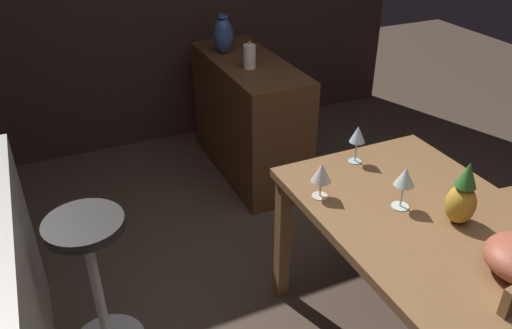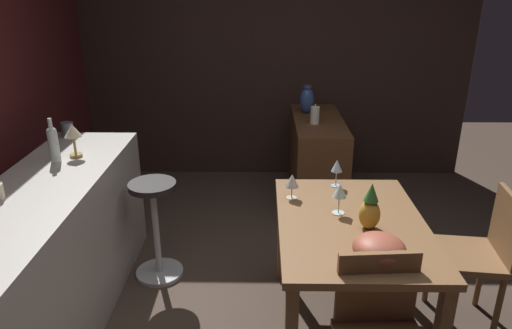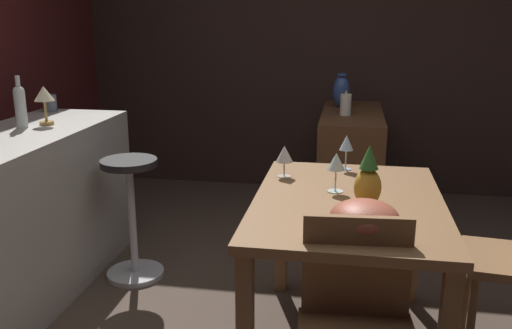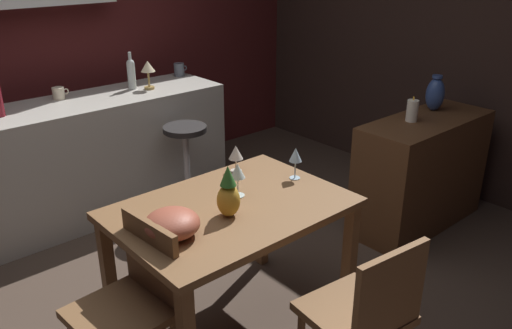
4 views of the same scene
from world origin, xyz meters
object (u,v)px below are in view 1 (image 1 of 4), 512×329
at_px(wine_glass_center, 405,178).
at_px(pillar_candle_tall, 250,56).
at_px(bar_stool, 96,284).
at_px(wine_glass_left, 358,135).
at_px(wine_glass_right, 322,173).
at_px(dining_table, 423,235).
at_px(vase_ceramic_blue, 223,35).
at_px(sideboard_cabinet, 249,118).
at_px(pineapple_centerpiece, 462,197).

distance_m(wine_glass_center, pillar_candle_tall, 1.53).
bearing_deg(bar_stool, wine_glass_left, -93.75).
height_order(wine_glass_left, wine_glass_center, wine_glass_left).
distance_m(wine_glass_left, pillar_candle_tall, 1.15).
height_order(wine_glass_left, wine_glass_right, wine_glass_left).
distance_m(dining_table, vase_ceramic_blue, 1.99).
xyz_separation_m(wine_glass_left, vase_ceramic_blue, (1.50, 0.06, 0.07)).
distance_m(wine_glass_left, wine_glass_right, 0.35).
distance_m(dining_table, sideboard_cabinet, 1.77).
bearing_deg(bar_stool, sideboard_cabinet, -45.81).
bearing_deg(dining_table, vase_ceramic_blue, 2.41).
relative_size(bar_stool, pillar_candle_tall, 4.11).
distance_m(sideboard_cabinet, wine_glass_left, 1.37).
bearing_deg(wine_glass_left, wine_glass_center, 174.04).
distance_m(wine_glass_left, wine_glass_center, 0.38).
distance_m(sideboard_cabinet, pillar_candle_tall, 0.50).
bearing_deg(vase_ceramic_blue, wine_glass_left, -177.63).
relative_size(wine_glass_center, pineapple_centerpiece, 0.69).
distance_m(bar_stool, wine_glass_left, 1.31).
bearing_deg(sideboard_cabinet, bar_stool, 134.19).
bearing_deg(dining_table, pineapple_centerpiece, -134.70).
xyz_separation_m(sideboard_cabinet, pineapple_centerpiece, (-1.83, -0.07, 0.44)).
relative_size(sideboard_cabinet, pineapple_centerpiece, 4.22).
distance_m(sideboard_cabinet, bar_stool, 1.73).
relative_size(dining_table, vase_ceramic_blue, 4.45).
relative_size(bar_stool, wine_glass_center, 4.00).
relative_size(wine_glass_left, wine_glass_right, 1.16).
height_order(wine_glass_left, vase_ceramic_blue, vase_ceramic_blue).
relative_size(dining_table, pillar_candle_tall, 6.63).
relative_size(wine_glass_center, vase_ceramic_blue, 0.69).
xyz_separation_m(dining_table, pineapple_centerpiece, (-0.07, -0.08, 0.21)).
relative_size(sideboard_cabinet, pillar_candle_tall, 6.30).
bearing_deg(sideboard_cabinet, vase_ceramic_blue, 23.13).
bearing_deg(vase_ceramic_blue, wine_glass_right, 172.10).
height_order(bar_stool, pineapple_centerpiece, pineapple_centerpiece).
xyz_separation_m(bar_stool, wine_glass_left, (-0.08, -1.21, 0.49)).
xyz_separation_m(dining_table, wine_glass_left, (0.47, 0.02, 0.23)).
distance_m(bar_stool, pillar_candle_tall, 1.68).
height_order(dining_table, wine_glass_right, wine_glass_right).
bearing_deg(vase_ceramic_blue, pillar_candle_tall, -173.36).
distance_m(bar_stool, pineapple_centerpiece, 1.52).
height_order(wine_glass_right, vase_ceramic_blue, vase_ceramic_blue).
bearing_deg(dining_table, pillar_candle_tall, 1.51).
bearing_deg(wine_glass_left, dining_table, -177.48).
relative_size(wine_glass_left, pineapple_centerpiece, 0.69).
height_order(dining_table, wine_glass_left, wine_glass_left).
bearing_deg(wine_glass_right, pillar_candle_tall, -11.53).
xyz_separation_m(pillar_candle_tall, vase_ceramic_blue, (0.34, 0.04, 0.05)).
xyz_separation_m(sideboard_cabinet, wine_glass_right, (-1.47, 0.32, 0.44)).
bearing_deg(wine_glass_right, dining_table, -132.55).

